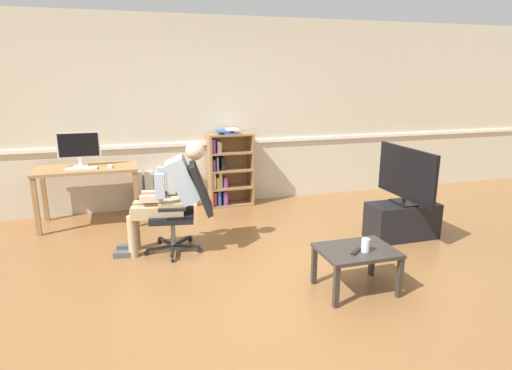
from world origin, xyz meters
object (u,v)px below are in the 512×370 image
bookshelf (227,170)px  spare_remote (356,251)px  radiator (166,189)px  coffee_table (357,255)px  office_chair (185,205)px  tv_stand (402,221)px  computer_desk (87,175)px  keyboard (81,169)px  imac_monitor (79,146)px  drinking_glass (366,245)px  tv_screen (406,175)px  person_seated (169,194)px  computer_mouse (110,166)px

bookshelf → spare_remote: 3.01m
radiator → coffee_table: size_ratio=1.32×
office_chair → tv_stand: (2.51, -0.35, -0.31)m
office_chair → coffee_table: bearing=53.7°
computer_desk → office_chair: 1.66m
keyboard → tv_stand: size_ratio=0.45×
office_chair → imac_monitor: bearing=-130.0°
computer_desk → drinking_glass: (2.44, -2.69, -0.19)m
tv_screen → computer_desk: bearing=66.1°
person_seated → tv_stand: bearing=91.2°
computer_desk → keyboard: 0.19m
tv_screen → spare_remote: size_ratio=6.93×
keyboard → radiator: (1.05, 0.53, -0.48)m
tv_stand → spare_remote: bearing=-139.0°
computer_desk → tv_screen: size_ratio=1.19×
tv_screen → bookshelf: bearing=42.0°
radiator → tv_screen: (2.58, -2.00, 0.49)m
keyboard → coffee_table: bearing=-45.3°
keyboard → radiator: keyboard is taller
bookshelf → radiator: bookshelf is taller
radiator → coffee_table: (1.40, -3.01, 0.06)m
bookshelf → tv_stand: (1.69, -1.90, -0.32)m
tv_stand → tv_screen: bearing=-0.3°
person_seated → coffee_table: bearing=56.5°
computer_mouse → office_chair: size_ratio=0.10×
bookshelf → spare_remote: bookshelf is taller
imac_monitor → drinking_glass: 3.78m
keyboard → computer_mouse: size_ratio=3.73×
bookshelf → office_chair: (-0.82, -1.55, -0.00)m
office_chair → drinking_glass: 1.98m
bookshelf → tv_screen: 2.55m
office_chair → tv_stand: 2.55m
person_seated → coffee_table: 2.06m
keyboard → computer_mouse: (0.34, 0.02, 0.01)m
coffee_table → spare_remote: size_ratio=4.47×
drinking_glass → tv_screen: bearing=43.3°
tv_screen → spare_remote: bearing=131.3°
tv_screen → computer_mouse: bearing=66.0°
radiator → tv_screen: tv_screen is taller
keyboard → bookshelf: bookshelf is taller
keyboard → office_chair: size_ratio=0.38×
keyboard → person_seated: (0.95, -1.09, -0.12)m
person_seated → drinking_glass: 2.13m
office_chair → tv_screen: tv_screen is taller
spare_remote → computer_desk: bearing=-178.4°
keyboard → person_seated: person_seated is taller
computer_mouse → spare_remote: bearing=-51.1°
keyboard → tv_stand: (3.63, -1.47, -0.55)m
tv_screen → drinking_glass: size_ratio=8.80×
keyboard → tv_stand: keyboard is taller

